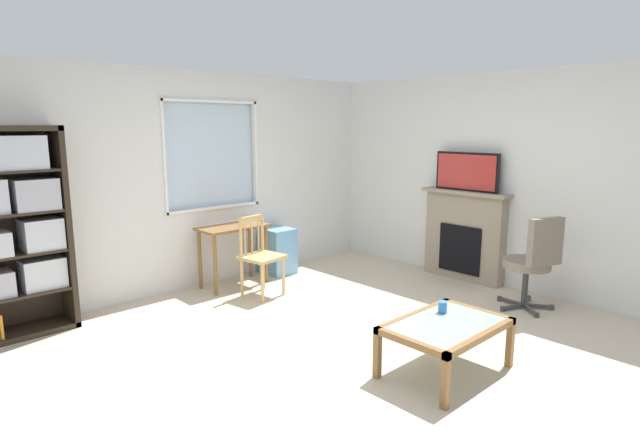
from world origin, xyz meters
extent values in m
cube|color=beige|center=(0.00, 0.00, -0.01)|extent=(6.19, 5.90, 0.02)
cube|color=silver|center=(0.00, 2.45, 0.45)|extent=(5.19, 0.12, 0.90)
cube|color=silver|center=(0.00, 2.45, 2.35)|extent=(5.19, 0.12, 0.33)
cube|color=silver|center=(-1.51, 2.45, 1.55)|extent=(2.17, 0.12, 1.28)
cube|color=silver|center=(1.71, 2.45, 1.55)|extent=(1.78, 0.12, 1.28)
cube|color=silver|center=(0.20, 2.46, 1.55)|extent=(1.24, 0.02, 1.28)
cube|color=white|center=(0.20, 2.39, 0.92)|extent=(1.30, 0.06, 0.03)
cube|color=white|center=(0.20, 2.39, 2.17)|extent=(1.30, 0.06, 0.03)
cube|color=white|center=(-0.42, 2.39, 1.55)|extent=(0.03, 0.06, 1.28)
cube|color=white|center=(0.82, 2.39, 1.55)|extent=(0.03, 0.06, 1.28)
cube|color=silver|center=(2.66, 0.00, 1.26)|extent=(0.12, 5.10, 2.51)
cube|color=#2D2319|center=(-1.57, 2.20, 0.95)|extent=(0.05, 0.38, 1.90)
cube|color=#2D2319|center=(-1.99, 2.20, 1.88)|extent=(0.90, 0.38, 0.05)
cube|color=#2D2319|center=(-1.99, 2.20, 0.03)|extent=(0.90, 0.38, 0.05)
cube|color=#2D2319|center=(-1.99, 2.38, 0.95)|extent=(0.90, 0.02, 1.90)
cube|color=#2D2319|center=(-1.99, 2.20, 0.40)|extent=(0.85, 0.36, 0.02)
cube|color=#2D2319|center=(-1.99, 2.20, 0.77)|extent=(0.85, 0.36, 0.02)
cube|color=#2D2319|center=(-1.99, 2.20, 1.14)|extent=(0.85, 0.36, 0.02)
cube|color=#2D2319|center=(-1.99, 2.20, 1.51)|extent=(0.85, 0.36, 0.02)
cube|color=silver|center=(-1.79, 2.19, 0.55)|extent=(0.36, 0.27, 0.28)
cube|color=silver|center=(-1.77, 2.19, 0.92)|extent=(0.33, 0.31, 0.28)
cube|color=#B2B2BC|center=(-1.79, 2.19, 1.29)|extent=(0.36, 0.33, 0.28)
cube|color=silver|center=(-2.01, 2.19, 1.67)|extent=(0.66, 0.31, 0.29)
cube|color=brown|center=(0.26, 2.10, 0.71)|extent=(0.82, 0.43, 0.03)
cylinder|color=brown|center=(-0.10, 1.93, 0.35)|extent=(0.04, 0.04, 0.70)
cylinder|color=brown|center=(0.62, 1.93, 0.35)|extent=(0.04, 0.04, 0.70)
cylinder|color=brown|center=(-0.10, 2.26, 0.35)|extent=(0.04, 0.04, 0.70)
cylinder|color=brown|center=(0.62, 2.26, 0.35)|extent=(0.04, 0.04, 0.70)
cube|color=tan|center=(0.27, 1.55, 0.45)|extent=(0.47, 0.46, 0.04)
cylinder|color=tan|center=(0.13, 1.37, 0.22)|extent=(0.04, 0.04, 0.43)
cylinder|color=tan|center=(0.47, 1.42, 0.22)|extent=(0.04, 0.04, 0.43)
cylinder|color=tan|center=(0.08, 1.68, 0.22)|extent=(0.04, 0.04, 0.43)
cylinder|color=tan|center=(0.42, 1.73, 0.22)|extent=(0.04, 0.04, 0.43)
cylinder|color=tan|center=(0.08, 1.68, 0.68)|extent=(0.04, 0.04, 0.45)
cylinder|color=tan|center=(0.42, 1.73, 0.68)|extent=(0.04, 0.04, 0.45)
cube|color=tan|center=(0.25, 1.71, 0.87)|extent=(0.36, 0.09, 0.06)
cylinder|color=tan|center=(0.15, 1.69, 0.65)|extent=(0.02, 0.02, 0.35)
cylinder|color=tan|center=(0.25, 1.71, 0.65)|extent=(0.02, 0.02, 0.35)
cylinder|color=tan|center=(0.35, 1.72, 0.65)|extent=(0.02, 0.02, 0.35)
cube|color=#72ADDB|center=(0.97, 2.15, 0.30)|extent=(0.35, 0.40, 0.59)
cube|color=gray|center=(2.51, 0.36, 0.54)|extent=(0.18, 1.03, 1.07)
cube|color=black|center=(2.41, 0.36, 0.40)|extent=(0.03, 0.56, 0.59)
cube|color=gray|center=(2.49, 0.36, 1.09)|extent=(0.26, 1.13, 0.04)
cube|color=black|center=(2.49, 0.36, 1.35)|extent=(0.05, 0.83, 0.47)
cube|color=#B2332D|center=(2.46, 0.36, 1.35)|extent=(0.01, 0.78, 0.42)
cylinder|color=#7A6B5B|center=(2.05, -0.65, 0.48)|extent=(0.48, 0.48, 0.09)
cube|color=#7A6B5B|center=(1.97, -0.86, 0.76)|extent=(0.40, 0.22, 0.48)
cylinder|color=#38383D|center=(2.05, -0.65, 0.24)|extent=(0.06, 0.06, 0.42)
cube|color=#38383D|center=(1.91, -0.60, 0.03)|extent=(0.27, 0.13, 0.03)
cylinder|color=#38383D|center=(1.78, -0.55, 0.03)|extent=(0.05, 0.05, 0.05)
cube|color=#38383D|center=(1.96, -0.76, 0.03)|extent=(0.20, 0.24, 0.03)
cylinder|color=#38383D|center=(1.87, -0.87, 0.03)|extent=(0.05, 0.05, 0.05)
cube|color=#38383D|center=(2.12, -0.77, 0.03)|extent=(0.18, 0.25, 0.03)
cylinder|color=#38383D|center=(2.20, -0.89, 0.03)|extent=(0.05, 0.05, 0.05)
cube|color=#38383D|center=(2.18, -0.62, 0.03)|extent=(0.28, 0.11, 0.03)
cylinder|color=#38383D|center=(2.32, -0.58, 0.03)|extent=(0.05, 0.05, 0.05)
cube|color=#38383D|center=(2.05, -0.51, 0.03)|extent=(0.05, 0.28, 0.03)
cylinder|color=#38383D|center=(2.06, -0.37, 0.03)|extent=(0.05, 0.05, 0.05)
cube|color=#8C9E99|center=(0.20, -0.89, 0.40)|extent=(0.86, 0.55, 0.02)
cube|color=brown|center=(0.20, -1.19, 0.38)|extent=(0.96, 0.05, 0.05)
cube|color=brown|center=(0.20, -0.59, 0.38)|extent=(0.96, 0.05, 0.05)
cube|color=brown|center=(-0.25, -0.89, 0.38)|extent=(0.05, 0.65, 0.05)
cube|color=brown|center=(0.66, -0.89, 0.38)|extent=(0.05, 0.65, 0.05)
cube|color=brown|center=(-0.25, -1.19, 0.18)|extent=(0.05, 0.05, 0.36)
cube|color=brown|center=(0.66, -1.19, 0.18)|extent=(0.05, 0.05, 0.36)
cube|color=brown|center=(-0.25, -0.59, 0.18)|extent=(0.05, 0.05, 0.36)
cube|color=brown|center=(0.66, -0.59, 0.18)|extent=(0.05, 0.05, 0.36)
cylinder|color=#337FD6|center=(0.37, -0.74, 0.45)|extent=(0.07, 0.07, 0.09)
camera|label=1|loc=(-3.07, -2.93, 1.90)|focal=28.81mm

